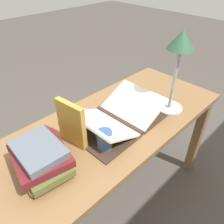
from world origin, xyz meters
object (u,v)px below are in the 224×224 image
book_stack_tall (41,158)px  pencil (83,108)px  reading_lamp (179,54)px  open_book (119,117)px  coffee_mug (104,140)px  book_standing_upright (72,124)px

book_stack_tall → pencil: (-0.41, -0.23, -0.06)m
book_stack_tall → pencil: size_ratio=1.95×
reading_lamp → pencil: size_ratio=2.99×
pencil → book_stack_tall: bearing=29.8°
open_book → book_stack_tall: bearing=-2.5°
book_stack_tall → reading_lamp: reading_lamp is taller
coffee_mug → pencil: 0.36m
reading_lamp → pencil: (0.38, -0.37, -0.34)m
open_book → reading_lamp: 0.46m
open_book → reading_lamp: bearing=155.0°
pencil → reading_lamp: bearing=135.3°
book_stack_tall → coffee_mug: 0.30m
book_stack_tall → book_standing_upright: book_standing_upright is taller
book_stack_tall → pencil: book_stack_tall is taller
open_book → coffee_mug: bearing=23.9°
open_book → reading_lamp: reading_lamp is taller
book_standing_upright → coffee_mug: bearing=113.4°
book_standing_upright → book_stack_tall: bearing=2.4°
reading_lamp → coffee_mug: 0.59m
book_standing_upright → pencil: bearing=-144.7°
book_stack_tall → book_standing_upright: 0.21m
open_book → book_stack_tall: 0.48m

